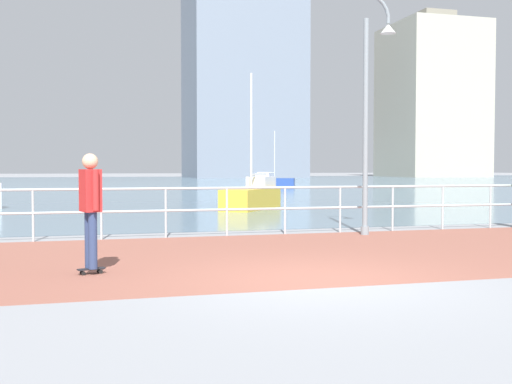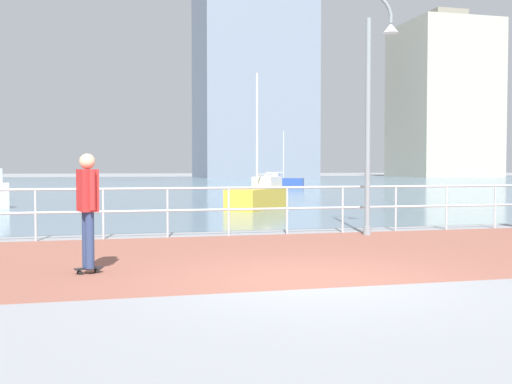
% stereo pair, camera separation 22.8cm
% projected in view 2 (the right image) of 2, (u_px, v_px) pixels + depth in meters
% --- Properties ---
extents(ground, '(220.00, 220.00, 0.00)m').
position_uv_depth(ground, '(138.00, 188.00, 47.36)').
color(ground, gray).
extents(brick_paving, '(28.00, 6.33, 0.01)m').
position_uv_depth(brick_paving, '(264.00, 255.00, 11.13)').
color(brick_paving, '#935647').
rests_on(brick_paving, ground).
extents(harbor_water, '(180.00, 88.00, 0.00)m').
position_uv_depth(harbor_water, '(131.00, 184.00, 57.78)').
color(harbor_water, slate).
rests_on(harbor_water, ground).
extents(waterfront_railing, '(25.25, 0.06, 1.13)m').
position_uv_depth(waterfront_railing, '(229.00, 202.00, 14.16)').
color(waterfront_railing, '#B2BCC1').
rests_on(waterfront_railing, ground).
extents(lamppost, '(0.82, 0.36, 5.60)m').
position_uv_depth(lamppost, '(375.00, 102.00, 14.29)').
color(lamppost, gray).
rests_on(lamppost, ground).
extents(skateboarder, '(0.41, 0.55, 1.78)m').
position_uv_depth(skateboarder, '(88.00, 201.00, 9.11)').
color(skateboarder, black).
rests_on(skateboarder, ground).
extents(sailboat_teal, '(3.33, 2.23, 4.51)m').
position_uv_depth(sailboat_teal, '(282.00, 181.00, 49.89)').
color(sailboat_teal, '#284799').
rests_on(sailboat_teal, ground).
extents(sailboat_yellow, '(3.04, 3.60, 5.10)m').
position_uv_depth(sailboat_yellow, '(258.00, 196.00, 23.36)').
color(sailboat_yellow, gold).
rests_on(sailboat_yellow, ground).
extents(tower_glass, '(16.88, 14.80, 31.17)m').
position_uv_depth(tower_glass, '(253.00, 82.00, 95.55)').
color(tower_glass, slate).
rests_on(tower_glass, ground).
extents(tower_beige, '(13.76, 14.13, 26.69)m').
position_uv_depth(tower_beige, '(443.00, 100.00, 100.53)').
color(tower_beige, '#B2AD99').
rests_on(tower_beige, ground).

